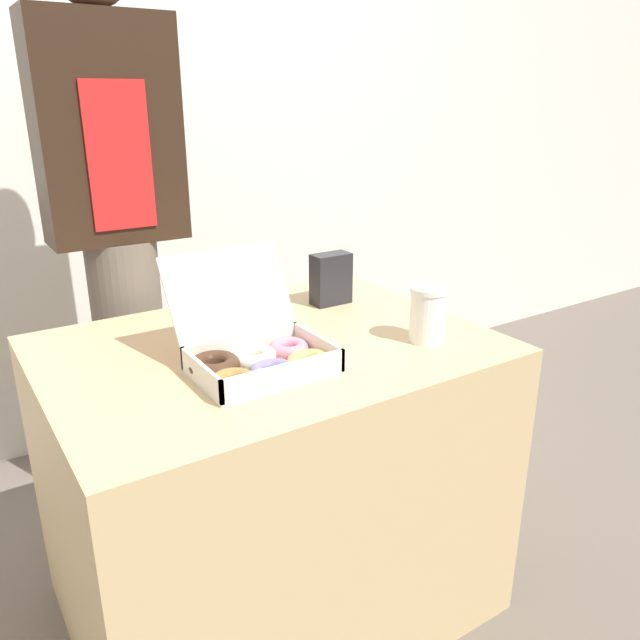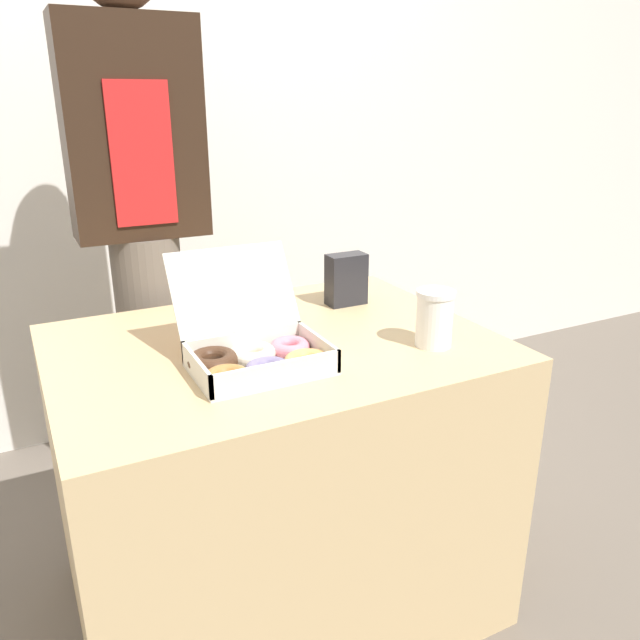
{
  "view_description": "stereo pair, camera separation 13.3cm",
  "coord_description": "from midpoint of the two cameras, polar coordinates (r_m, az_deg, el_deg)",
  "views": [
    {
      "loc": [
        -0.64,
        -1.2,
        1.29
      ],
      "look_at": [
        0.05,
        -0.15,
        0.84
      ],
      "focal_mm": 35.0,
      "sensor_mm": 36.0,
      "label": 1
    },
    {
      "loc": [
        -0.52,
        -1.27,
        1.29
      ],
      "look_at": [
        0.05,
        -0.15,
        0.84
      ],
      "focal_mm": 35.0,
      "sensor_mm": 36.0,
      "label": 2
    }
  ],
  "objects": [
    {
      "name": "ground_plane",
      "position": [
        1.88,
        -1.44,
        -23.72
      ],
      "size": [
        14.0,
        14.0,
        0.0
      ],
      "primitive_type": "plane",
      "color": "#665B51"
    },
    {
      "name": "wall_back",
      "position": [
        2.47,
        -14.28,
        19.38
      ],
      "size": [
        10.0,
        0.05,
        2.6
      ],
      "color": "silver",
      "rests_on": "ground_plane"
    },
    {
      "name": "table",
      "position": [
        1.64,
        -1.56,
        -14.21
      ],
      "size": [
        1.01,
        0.76,
        0.75
      ],
      "color": "tan",
      "rests_on": "ground_plane"
    },
    {
      "name": "donut_box",
      "position": [
        1.32,
        -3.13,
        -3.03
      ],
      "size": [
        0.32,
        0.32,
        0.22
      ],
      "color": "silver",
      "rests_on": "table"
    },
    {
      "name": "coffee_cup",
      "position": [
        1.46,
        13.02,
        0.13
      ],
      "size": [
        0.09,
        0.09,
        0.13
      ],
      "color": "white",
      "rests_on": "table"
    },
    {
      "name": "napkin_holder",
      "position": [
        1.72,
        4.64,
        3.69
      ],
      "size": [
        0.11,
        0.06,
        0.14
      ],
      "color": "#232328",
      "rests_on": "table"
    },
    {
      "name": "person_customer",
      "position": [
        1.85,
        -14.04,
        9.28
      ],
      "size": [
        0.36,
        0.22,
        1.73
      ],
      "color": "#665B51",
      "rests_on": "ground_plane"
    }
  ]
}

